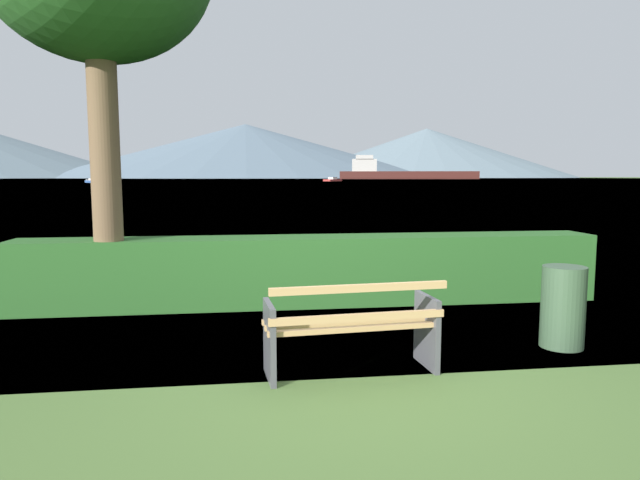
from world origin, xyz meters
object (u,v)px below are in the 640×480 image
Objects in this scene: cargo_ship_large at (398,172)px; sailboat_mid at (333,180)px; fishing_boat_near at (97,180)px; park_bench at (352,328)px; tender_far at (92,181)px; trash_bin at (563,307)px.

sailboat_mid is (-58.49, -130.42, -3.34)m from cargo_ship_large.
sailboat_mid is (76.41, -1.96, 0.06)m from fishing_boat_near.
fishing_boat_near is at bearing -136.40° from cargo_ship_large.
park_bench is 152.97m from tender_far.
tender_far is (-127.21, -163.69, -3.41)m from cargo_ship_large.
tender_far reaches higher than trash_bin.
trash_bin is 189.13m from fishing_boat_near.
cargo_ship_large reaches higher than tender_far.
sailboat_mid is (28.19, 180.77, 0.06)m from park_bench.
cargo_ship_large is at bearing 52.15° from tender_far.
fishing_boat_near is 36.07m from tender_far.
sailboat_mid reaches higher than park_bench.
sailboat_mid is at bearing 81.14° from park_bench.
cargo_ship_large is at bearing 74.81° from trash_bin.
sailboat_mid reaches higher than trash_bin.
cargo_ship_large is 186.31m from fishing_boat_near.
fishing_boat_near is at bearing 104.78° from park_bench.
trash_bin is (2.32, 0.49, 0.00)m from park_bench.
fishing_boat_near is at bearing 102.31° from tender_far.
sailboat_mid is 76.35m from tender_far.
park_bench is at bearing -98.86° from sailboat_mid.
park_bench is 323.05m from cargo_ship_large.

